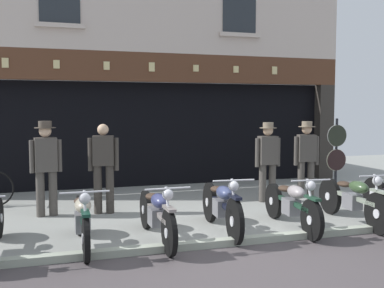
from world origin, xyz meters
TOP-DOWN VIEW (x-y plane):
  - ground at (0.00, -0.98)m, footprint 22.31×22.00m
  - shop_facade at (0.00, 7.04)m, footprint 10.61×4.42m
  - motorcycle_left at (-1.92, 0.59)m, footprint 0.62×1.92m
  - motorcycle_center_left at (-0.87, 0.58)m, footprint 0.62×2.06m
  - motorcycle_center at (0.21, 0.76)m, footprint 0.62×2.03m
  - motorcycle_center_right at (1.36, 0.61)m, footprint 0.62×2.03m
  - motorcycle_right at (2.52, 0.60)m, footprint 0.62×2.08m
  - salesman_left at (-2.44, 2.68)m, footprint 0.56×0.37m
  - shopkeeper_center at (-1.42, 2.59)m, footprint 0.55×0.28m
  - salesman_right at (1.96, 2.67)m, footprint 0.56×0.35m
  - assistant_far_right at (2.98, 2.85)m, footprint 0.55×0.36m
  - tyre_sign_pole at (4.24, 3.54)m, footprint 0.54×0.06m
  - advert_board_near at (-1.58, 5.40)m, footprint 0.79×0.03m

SIDE VIEW (x-z plane):
  - ground at x=0.00m, z-range -0.13..0.05m
  - motorcycle_left at x=-1.92m, z-range -0.04..0.86m
  - motorcycle_center_left at x=-0.87m, z-range -0.04..0.87m
  - motorcycle_center_right at x=1.36m, z-range -0.03..0.87m
  - motorcycle_right at x=2.52m, z-range -0.04..0.89m
  - motorcycle_center at x=0.21m, z-range -0.03..0.90m
  - salesman_right at x=1.96m, z-range 0.09..1.75m
  - shopkeeper_center at x=-1.42m, z-range 0.09..1.75m
  - assistant_far_right at x=2.98m, z-range 0.10..1.76m
  - salesman_left at x=-2.44m, z-range 0.10..1.83m
  - tyre_sign_pole at x=4.24m, z-range 0.12..1.83m
  - advert_board_near at x=-1.58m, z-range 1.16..2.08m
  - shop_facade at x=0.00m, z-range -1.31..4.61m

